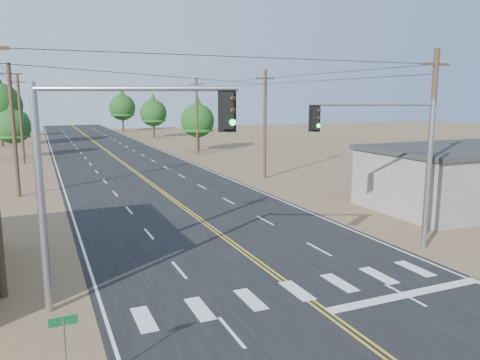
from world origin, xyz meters
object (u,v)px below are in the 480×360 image
signal_mast_left (97,160)px  signal_mast_right (395,150)px  building_right (476,177)px  street_sign (65,345)px

signal_mast_left → signal_mast_right: bearing=30.2°
building_right → signal_mast_left: (-26.14, -6.81, 3.42)m
building_right → signal_mast_right: 13.53m
building_right → street_sign: building_right is taller
signal_mast_left → signal_mast_right: size_ratio=1.09×
street_sign → building_right: bearing=21.3°
signal_mast_right → building_right: bearing=48.2°
signal_mast_right → street_sign: (-15.56, -6.31, -3.45)m
building_right → signal_mast_right: bearing=-156.4°
building_right → signal_mast_left: bearing=-165.4°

